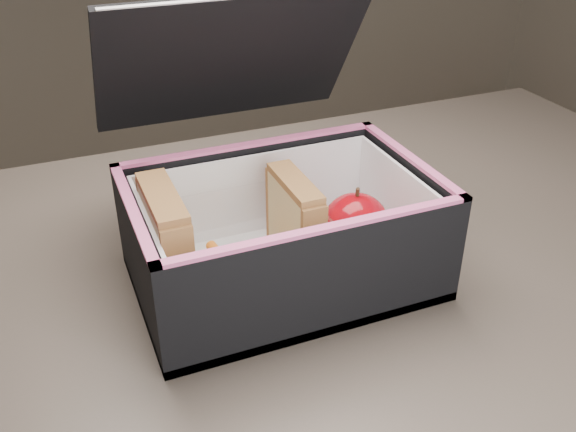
# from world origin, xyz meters

# --- Properties ---
(kitchen_table) EXTENTS (1.20, 0.80, 0.75)m
(kitchen_table) POSITION_xyz_m (0.00, 0.00, 0.66)
(kitchen_table) COLOR #51453E
(kitchen_table) RESTS_ON ground
(lunch_bag) EXTENTS (0.28, 0.29, 0.26)m
(lunch_bag) POSITION_xyz_m (-0.00, 0.04, 0.81)
(lunch_bag) COLOR black
(lunch_bag) RESTS_ON kitchen_table
(plastic_tub) EXTENTS (0.17, 0.12, 0.07)m
(plastic_tub) POSITION_xyz_m (-0.05, 0.03, 0.80)
(plastic_tub) COLOR white
(plastic_tub) RESTS_ON lunch_bag
(sandwich_left) EXTENTS (0.03, 0.09, 0.11)m
(sandwich_left) POSITION_xyz_m (-0.11, 0.03, 0.82)
(sandwich_left) COLOR #CEBB84
(sandwich_left) RESTS_ON plastic_tub
(sandwich_right) EXTENTS (0.02, 0.08, 0.09)m
(sandwich_right) POSITION_xyz_m (0.01, 0.03, 0.81)
(sandwich_right) COLOR #CEBB84
(sandwich_right) RESTS_ON plastic_tub
(carrot_sticks) EXTENTS (0.05, 0.11, 0.03)m
(carrot_sticks) POSITION_xyz_m (-0.05, 0.01, 0.78)
(carrot_sticks) COLOR orange
(carrot_sticks) RESTS_ON plastic_tub
(paper_napkin) EXTENTS (0.09, 0.09, 0.01)m
(paper_napkin) POSITION_xyz_m (0.07, 0.03, 0.77)
(paper_napkin) COLOR white
(paper_napkin) RESTS_ON lunch_bag
(red_apple) EXTENTS (0.09, 0.09, 0.07)m
(red_apple) POSITION_xyz_m (0.08, 0.03, 0.80)
(red_apple) COLOR maroon
(red_apple) RESTS_ON paper_napkin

